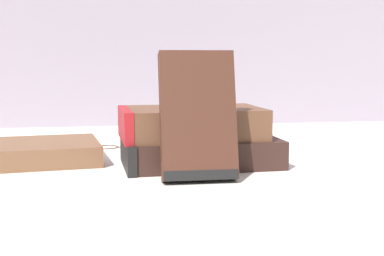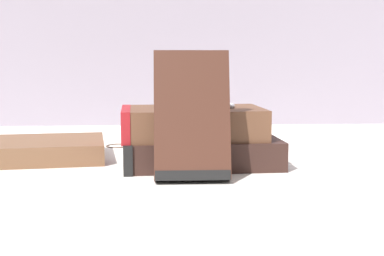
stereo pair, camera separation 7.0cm
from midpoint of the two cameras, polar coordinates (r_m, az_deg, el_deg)
ground_plane at (r=0.76m, az=-1.21°, el=-3.93°), size 3.00×3.00×0.00m
book_flat_bottom at (r=0.75m, az=-2.19°, el=-2.57°), size 0.22×0.14×0.04m
book_flat_top at (r=0.74m, az=-3.16°, el=0.51°), size 0.20×0.13×0.04m
book_side_left at (r=0.81m, az=-20.39°, el=-2.53°), size 0.23×0.17×0.03m
book_leaning_front at (r=0.65m, az=-2.44°, el=0.85°), size 0.09×0.06×0.16m
pocket_watch at (r=0.74m, az=-0.03°, el=2.40°), size 0.05×0.05×0.01m
reading_glasses at (r=0.91m, az=-9.74°, el=-1.96°), size 0.09×0.05×0.00m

